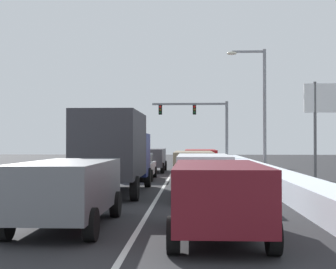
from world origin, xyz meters
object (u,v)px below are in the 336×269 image
(suv_red_right_lane_fourth, at_px, (200,160))
(roadside_sign_right, at_px, (333,108))
(suv_tan_right_lane_third, at_px, (193,164))
(sedan_silver_center_lane_third, at_px, (138,166))
(box_truck_center_lane_second, at_px, (115,148))
(suv_charcoal_center_lane_fourth, at_px, (151,158))
(traffic_light_gantry, at_px, (203,119))
(suv_maroon_right_lane_nearest, at_px, (218,193))
(suv_gray_center_lane_nearest, at_px, (68,187))
(suv_white_right_lane_second, at_px, (204,172))
(street_lamp_right_mid, at_px, (259,100))

(suv_red_right_lane_fourth, distance_m, roadside_sign_right, 8.89)
(suv_tan_right_lane_third, height_order, sedan_silver_center_lane_third, suv_tan_right_lane_third)
(box_truck_center_lane_second, height_order, suv_charcoal_center_lane_fourth, box_truck_center_lane_second)
(traffic_light_gantry, relative_size, roadside_sign_right, 1.37)
(box_truck_center_lane_second, relative_size, traffic_light_gantry, 0.95)
(suv_maroon_right_lane_nearest, xyz_separation_m, suv_charcoal_center_lane_fourth, (-3.51, 23.54, 0.00))
(suv_charcoal_center_lane_fourth, bearing_deg, suv_red_right_lane_fourth, -45.68)
(box_truck_center_lane_second, distance_m, traffic_light_gantry, 27.95)
(suv_red_right_lane_fourth, distance_m, suv_charcoal_center_lane_fourth, 5.05)
(sedan_silver_center_lane_third, height_order, traffic_light_gantry, traffic_light_gantry)
(suv_tan_right_lane_third, distance_m, roadside_sign_right, 8.51)
(suv_maroon_right_lane_nearest, xyz_separation_m, suv_tan_right_lane_third, (-0.47, 13.80, 0.00))
(suv_tan_right_lane_third, distance_m, sedan_silver_center_lane_third, 4.26)
(sedan_silver_center_lane_third, xyz_separation_m, traffic_light_gantry, (4.34, 19.88, 3.73))
(suv_red_right_lane_fourth, bearing_deg, sedan_silver_center_lane_third, -137.92)
(traffic_light_gantry, bearing_deg, suv_gray_center_lane_nearest, -97.09)
(suv_white_right_lane_second, distance_m, traffic_light_gantry, 29.28)
(suv_maroon_right_lane_nearest, bearing_deg, roadside_sign_right, 65.24)
(suv_gray_center_lane_nearest, height_order, suv_charcoal_center_lane_fourth, same)
(suv_white_right_lane_second, bearing_deg, roadside_sign_right, 48.50)
(suv_tan_right_lane_third, height_order, box_truck_center_lane_second, box_truck_center_lane_second)
(suv_tan_right_lane_third, distance_m, street_lamp_right_mid, 9.73)
(suv_white_right_lane_second, distance_m, box_truck_center_lane_second, 4.10)
(box_truck_center_lane_second, bearing_deg, suv_white_right_lane_second, -23.48)
(suv_tan_right_lane_third, relative_size, roadside_sign_right, 0.89)
(suv_tan_right_lane_third, xyz_separation_m, box_truck_center_lane_second, (-3.33, -4.82, 0.88))
(suv_white_right_lane_second, bearing_deg, suv_charcoal_center_lane_fourth, 101.83)
(suv_tan_right_lane_third, relative_size, box_truck_center_lane_second, 0.68)
(suv_tan_right_lane_third, xyz_separation_m, suv_gray_center_lane_nearest, (-3.28, -12.70, 0.00))
(box_truck_center_lane_second, bearing_deg, suv_gray_center_lane_nearest, -89.60)
(suv_tan_right_lane_third, height_order, street_lamp_right_mid, street_lamp_right_mid)
(suv_red_right_lane_fourth, height_order, sedan_silver_center_lane_third, suv_red_right_lane_fourth)
(traffic_light_gantry, xyz_separation_m, street_lamp_right_mid, (3.38, -15.02, 0.53))
(box_truck_center_lane_second, bearing_deg, suv_red_right_lane_fourth, 70.75)
(roadside_sign_right, bearing_deg, suv_white_right_lane_second, -131.50)
(suv_charcoal_center_lane_fourth, height_order, roadside_sign_right, roadside_sign_right)
(sedan_silver_center_lane_third, relative_size, suv_charcoal_center_lane_fourth, 0.92)
(suv_maroon_right_lane_nearest, height_order, suv_charcoal_center_lane_fourth, same)
(suv_white_right_lane_second, xyz_separation_m, box_truck_center_lane_second, (-3.67, 1.60, 0.88))
(suv_maroon_right_lane_nearest, distance_m, suv_white_right_lane_second, 7.39)
(box_truck_center_lane_second, bearing_deg, suv_tan_right_lane_third, 55.31)
(suv_maroon_right_lane_nearest, xyz_separation_m, roadside_sign_right, (7.26, 15.73, 3.00))
(suv_tan_right_lane_third, bearing_deg, sedan_silver_center_lane_third, 139.22)
(suv_white_right_lane_second, xyz_separation_m, traffic_light_gantry, (0.78, 29.07, 3.48))
(suv_maroon_right_lane_nearest, height_order, suv_white_right_lane_second, same)
(suv_charcoal_center_lane_fourth, bearing_deg, suv_gray_center_lane_nearest, -90.61)
(box_truck_center_lane_second, height_order, street_lamp_right_mid, street_lamp_right_mid)
(box_truck_center_lane_second, bearing_deg, suv_charcoal_center_lane_fourth, 88.85)
(suv_red_right_lane_fourth, distance_m, box_truck_center_lane_second, 11.62)
(suv_red_right_lane_fourth, bearing_deg, suv_tan_right_lane_third, -94.55)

